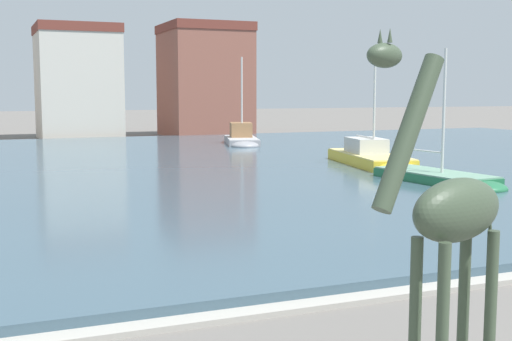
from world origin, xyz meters
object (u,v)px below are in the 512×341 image
Objects in this scene: sailboat_grey at (242,140)px; sailboat_green at (444,181)px; giraffe_statue at (451,218)px; sailboat_yellow at (373,161)px.

sailboat_grey is 1.06× the size of sailboat_green.
sailboat_grey is (12.18, 39.17, -1.90)m from giraffe_statue.
sailboat_yellow is 7.02m from sailboat_green.
sailboat_grey reaches higher than sailboat_yellow.
sailboat_green is at bearing -89.50° from sailboat_grey.
sailboat_yellow reaches higher than giraffe_statue.
giraffe_statue is 0.56× the size of sailboat_yellow.
sailboat_grey is 16.33m from sailboat_yellow.
sailboat_yellow is (13.27, 22.87, -1.92)m from giraffe_statue.
sailboat_grey reaches higher than sailboat_green.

